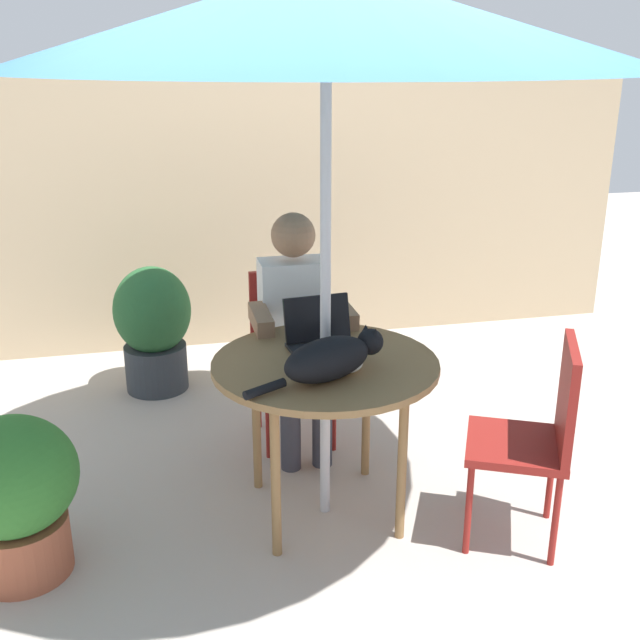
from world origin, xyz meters
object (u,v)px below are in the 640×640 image
object	(u,v)px
patio_table	(325,375)
patio_umbrella	(326,17)
potted_plant_by_chair	(14,492)
chair_empty	(539,428)
potted_plant_near_fence	(153,325)
cat	(332,358)
person_seated	(297,321)
chair_occupied	(291,342)
laptop	(321,333)

from	to	relation	value
patio_table	patio_umbrella	bearing A→B (deg)	0.00
potted_plant_by_chair	chair_empty	bearing A→B (deg)	-6.63
chair_empty	potted_plant_near_fence	world-z (taller)	chair_empty
potted_plant_near_fence	cat	bearing A→B (deg)	-67.83
patio_table	person_seated	xyz separation A→B (m)	(-0.00, 0.63, 0.03)
chair_occupied	person_seated	bearing A→B (deg)	-90.00
person_seated	potted_plant_by_chair	size ratio (longest dim) A/B	1.84
chair_occupied	potted_plant_near_fence	xyz separation A→B (m)	(-0.70, 0.74, -0.11)
cat	potted_plant_near_fence	distance (m)	1.88
potted_plant_near_fence	potted_plant_by_chair	size ratio (longest dim) A/B	1.16
cat	potted_plant_near_fence	world-z (taller)	cat
potted_plant_near_fence	potted_plant_by_chair	bearing A→B (deg)	-108.65
laptop	cat	xyz separation A→B (m)	(-0.03, -0.34, 0.02)
patio_umbrella	chair_empty	bearing A→B (deg)	-25.89
patio_table	person_seated	size ratio (longest dim) A/B	0.79
patio_umbrella	laptop	bearing A→B (deg)	83.52
potted_plant_by_chair	patio_table	bearing A→B (deg)	6.70
person_seated	cat	distance (m)	0.81
patio_umbrella	person_seated	bearing A→B (deg)	90.00
chair_occupied	potted_plant_by_chair	distance (m)	1.58
patio_table	potted_plant_near_fence	world-z (taller)	potted_plant_near_fence
laptop	potted_plant_by_chair	xyz separation A→B (m)	(-1.29, -0.32, -0.43)
person_seated	potted_plant_near_fence	distance (m)	1.18
patio_umbrella	chair_occupied	size ratio (longest dim) A/B	2.73
patio_umbrella	laptop	distance (m)	1.30
chair_occupied	person_seated	distance (m)	0.23
patio_table	laptop	world-z (taller)	laptop
patio_umbrella	chair_occupied	xyz separation A→B (m)	(0.00, 0.79, -1.56)
person_seated	potted_plant_near_fence	xyz separation A→B (m)	(-0.70, 0.90, -0.28)
patio_umbrella	cat	xyz separation A→B (m)	(-0.01, -0.17, -1.27)
laptop	patio_table	bearing A→B (deg)	-96.48
patio_umbrella	cat	size ratio (longest dim) A/B	3.94
laptop	cat	distance (m)	0.34
patio_umbrella	cat	distance (m)	1.28
person_seated	cat	size ratio (longest dim) A/B	2.00
patio_table	chair_empty	world-z (taller)	chair_empty
potted_plant_near_fence	chair_occupied	bearing A→B (deg)	-46.49
patio_umbrella	potted_plant_by_chair	world-z (taller)	patio_umbrella
person_seated	potted_plant_by_chair	bearing A→B (deg)	-148.53
chair_empty	cat	distance (m)	0.89
chair_empty	person_seated	distance (m)	1.31
patio_table	cat	size ratio (longest dim) A/B	1.57
chair_occupied	potted_plant_near_fence	size ratio (longest dim) A/B	1.15
chair_occupied	chair_empty	size ratio (longest dim) A/B	1.00
chair_occupied	potted_plant_near_fence	distance (m)	1.03
patio_umbrella	chair_empty	distance (m)	1.80
cat	patio_umbrella	bearing A→B (deg)	85.89
patio_table	potted_plant_by_chair	size ratio (longest dim) A/B	1.45
person_seated	patio_table	bearing A→B (deg)	-90.00
patio_table	cat	bearing A→B (deg)	-94.11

